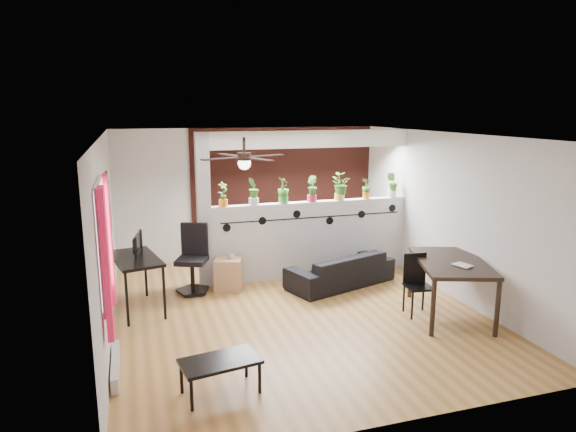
{
  "coord_description": "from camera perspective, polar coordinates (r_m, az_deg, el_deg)",
  "views": [
    {
      "loc": [
        -2.24,
        -6.91,
        2.97
      ],
      "look_at": [
        0.08,
        0.6,
        1.31
      ],
      "focal_mm": 32.0,
      "sensor_mm": 36.0,
      "label": 1
    }
  ],
  "objects": [
    {
      "name": "cube_shelf",
      "position": [
        8.64,
        -6.63,
        -6.43
      ],
      "size": [
        0.54,
        0.51,
        0.53
      ],
      "primitive_type": "cube",
      "rotation": [
        0.0,
        0.0,
        -0.33
      ],
      "color": "#A77E58",
      "rests_on": "ground"
    },
    {
      "name": "office_chair",
      "position": [
        8.55,
        -10.5,
        -5.17
      ],
      "size": [
        0.61,
        0.61,
        1.11
      ],
      "color": "black",
      "rests_on": "ground"
    },
    {
      "name": "pier_column",
      "position": [
        8.65,
        -9.33,
        0.6
      ],
      "size": [
        0.22,
        0.2,
        2.6
      ],
      "primitive_type": "cube",
      "color": "#BCBCC1",
      "rests_on": "ground"
    },
    {
      "name": "monitor",
      "position": [
        8.0,
        -16.67,
        -3.49
      ],
      "size": [
        0.32,
        0.11,
        0.18
      ],
      "primitive_type": "imported",
      "rotation": [
        0.0,
        0.0,
        1.4
      ],
      "color": "black",
      "rests_on": "computer_desk"
    },
    {
      "name": "framed_art",
      "position": [
        7.9,
        -19.45,
        3.06
      ],
      "size": [
        0.03,
        0.34,
        0.44
      ],
      "color": "#8C7259",
      "rests_on": "room_shell"
    },
    {
      "name": "potted_plant_5",
      "position": [
        9.47,
        8.69,
        3.12
      ],
      "size": [
        0.23,
        0.23,
        0.37
      ],
      "color": "orange",
      "rests_on": "partition_wall"
    },
    {
      "name": "coffee_table",
      "position": [
        5.66,
        -7.55,
        -15.92
      ],
      "size": [
        0.88,
        0.59,
        0.38
      ],
      "color": "black",
      "rests_on": "ground"
    },
    {
      "name": "potted_plant_2",
      "position": [
        8.89,
        -0.53,
        2.97
      ],
      "size": [
        0.25,
        0.29,
        0.46
      ],
      "color": "#308635",
      "rests_on": "partition_wall"
    },
    {
      "name": "baseboard_heater",
      "position": [
        6.41,
        -18.62,
        -15.5
      ],
      "size": [
        0.08,
        1.0,
        0.18
      ],
      "primitive_type": "cube",
      "color": "beige",
      "rests_on": "ground"
    },
    {
      "name": "corkboard",
      "position": [
        8.04,
        -19.18,
        -0.41
      ],
      "size": [
        0.03,
        0.6,
        0.45
      ],
      "primitive_type": "cube",
      "color": "#9F754D",
      "rests_on": "room_shell"
    },
    {
      "name": "vine_decal",
      "position": [
        9.06,
        2.85,
        -0.17
      ],
      "size": [
        3.31,
        0.01,
        0.3
      ],
      "color": "black",
      "rests_on": "partition_wall"
    },
    {
      "name": "partition_wall",
      "position": [
        9.24,
        2.62,
        -2.51
      ],
      "size": [
        3.6,
        0.18,
        1.35
      ],
      "primitive_type": "cube",
      "color": "#BCBCC1",
      "rests_on": "ground"
    },
    {
      "name": "ceiling_fan",
      "position": [
        6.8,
        -4.88,
        6.31
      ],
      "size": [
        1.19,
        1.19,
        0.43
      ],
      "color": "black",
      "rests_on": "room_shell"
    },
    {
      "name": "potted_plant_6",
      "position": [
        9.7,
        11.5,
        3.48
      ],
      "size": [
        0.3,
        0.3,
        0.46
      ],
      "color": "silver",
      "rests_on": "partition_wall"
    },
    {
      "name": "room_shell",
      "position": [
        7.46,
        0.77,
        -1.05
      ],
      "size": [
        6.3,
        7.1,
        2.9
      ],
      "color": "olive",
      "rests_on": "ground"
    },
    {
      "name": "book",
      "position": [
        7.45,
        18.42,
        -5.34
      ],
      "size": [
        0.24,
        0.29,
        0.02
      ],
      "primitive_type": "imported",
      "rotation": [
        0.0,
        0.0,
        0.3
      ],
      "color": "gray",
      "rests_on": "dining_table"
    },
    {
      "name": "computer_desk",
      "position": [
        7.91,
        -16.58,
        -4.95
      ],
      "size": [
        0.82,
        1.24,
        0.83
      ],
      "color": "black",
      "rests_on": "ground"
    },
    {
      "name": "brick_panel",
      "position": [
        10.48,
        -0.07,
        2.72
      ],
      "size": [
        3.9,
        0.05,
        2.6
      ],
      "primitive_type": "cube",
      "color": "#97392C",
      "rests_on": "ground"
    },
    {
      "name": "window_assembly",
      "position": [
        5.91,
        -19.69,
        -3.16
      ],
      "size": [
        0.09,
        1.3,
        1.55
      ],
      "color": "white",
      "rests_on": "room_shell"
    },
    {
      "name": "potted_plant_0",
      "position": [
        8.65,
        -7.23,
        2.5
      ],
      "size": [
        0.26,
        0.23,
        0.42
      ],
      "color": "orange",
      "rests_on": "partition_wall"
    },
    {
      "name": "dining_table",
      "position": [
        7.77,
        17.69,
        -5.37
      ],
      "size": [
        1.36,
        1.73,
        0.83
      ],
      "color": "black",
      "rests_on": "ground"
    },
    {
      "name": "potted_plant_3",
      "position": [
        9.05,
        2.67,
        3.12
      ],
      "size": [
        0.23,
        0.27,
        0.46
      ],
      "color": "#BD1E39",
      "rests_on": "partition_wall"
    },
    {
      "name": "sofa",
      "position": [
        8.85,
        5.84,
        -5.97
      ],
      "size": [
        1.94,
        1.24,
        0.53
      ],
      "primitive_type": "imported",
      "rotation": [
        0.0,
        0.0,
        3.46
      ],
      "color": "black",
      "rests_on": "ground"
    },
    {
      "name": "potted_plant_1",
      "position": [
        8.75,
        -3.84,
        2.85
      ],
      "size": [
        0.25,
        0.29,
        0.47
      ],
      "color": "silver",
      "rests_on": "partition_wall"
    },
    {
      "name": "folding_chair",
      "position": [
        7.79,
        14.09,
        -6.76
      ],
      "size": [
        0.4,
        0.4,
        0.9
      ],
      "color": "black",
      "rests_on": "ground"
    },
    {
      "name": "potted_plant_4",
      "position": [
        9.24,
        5.75,
        3.34
      ],
      "size": [
        0.32,
        0.33,
        0.49
      ],
      "color": "gold",
      "rests_on": "partition_wall"
    },
    {
      "name": "ceiling_header",
      "position": [
        8.96,
        2.73,
        8.55
      ],
      "size": [
        3.6,
        0.18,
        0.3
      ],
      "primitive_type": "cube",
      "color": "white",
      "rests_on": "room_shell"
    },
    {
      "name": "cup",
      "position": [
        8.56,
        -6.35,
        -4.41
      ],
      "size": [
        0.14,
        0.14,
        0.1
      ],
      "primitive_type": "imported",
      "rotation": [
        0.0,
        0.0,
        0.18
      ],
      "color": "gray",
      "rests_on": "cube_shelf"
    }
  ]
}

